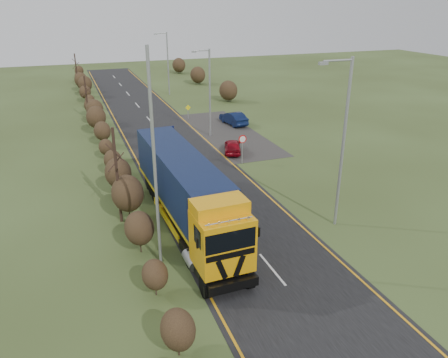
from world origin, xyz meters
name	(u,v)px	position (x,y,z in m)	size (l,w,h in m)	color
ground	(242,233)	(0.00, 0.00, 0.00)	(160.00, 160.00, 0.00)	#34401B
road	(194,174)	(0.00, 10.00, 0.01)	(8.00, 120.00, 0.02)	black
layby	(227,133)	(6.50, 20.00, 0.01)	(6.00, 18.00, 0.02)	#2E2B29
lane_markings	(195,175)	(0.00, 9.69, 0.03)	(7.52, 116.00, 0.01)	orange
hedgerow	(119,174)	(-6.00, 7.89, 1.62)	(2.24, 102.04, 6.05)	black
lorry	(186,189)	(-2.80, 2.10, 2.45)	(3.01, 15.55, 4.31)	black
car_red_hatchback	(233,146)	(4.80, 13.92, 0.61)	(1.43, 3.56, 1.21)	maroon
car_blue_sedan	(233,118)	(8.37, 22.84, 0.70)	(1.48, 4.23, 1.39)	#091436
streetlight_near	(342,138)	(5.66, -0.89, 5.56)	(2.12, 0.20, 10.03)	gray
streetlight_mid	(209,90)	(4.50, 19.63, 4.69)	(1.82, 0.18, 8.54)	gray
streetlight_far	(167,61)	(5.50, 41.32, 4.76)	(1.85, 0.18, 8.67)	gray
left_pole	(155,164)	(-5.20, -1.31, 5.51)	(0.16, 0.16, 11.01)	gray
speed_sign	(242,144)	(4.50, 10.94, 1.78)	(0.69, 0.10, 2.51)	gray
warning_board	(188,111)	(4.33, 26.85, 0.99)	(0.63, 0.11, 1.66)	gray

